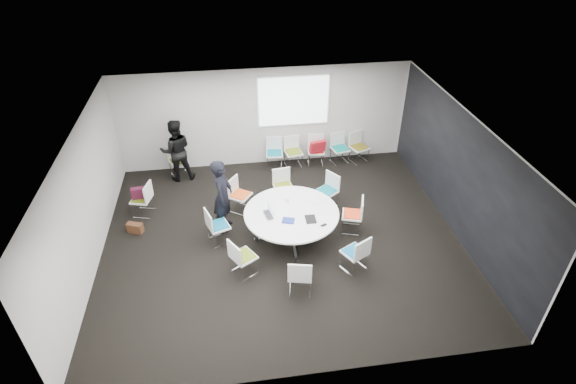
{
  "coord_description": "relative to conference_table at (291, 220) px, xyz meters",
  "views": [
    {
      "loc": [
        -1.0,
        -7.83,
        6.71
      ],
      "look_at": [
        0.2,
        0.4,
        1.0
      ],
      "focal_mm": 28.0,
      "sensor_mm": 36.0,
      "label": 1
    }
  ],
  "objects": [
    {
      "name": "chair_ring_a",
      "position": [
        1.44,
        0.08,
        -0.25
      ],
      "size": [
        0.56,
        0.57,
        0.88
      ],
      "rotation": [
        0.0,
        0.0,
        1.27
      ],
      "color": "silver",
      "rests_on": "ground"
    },
    {
      "name": "chair_back_a",
      "position": [
        -0.0,
        3.17,
        -0.25
      ],
      "size": [
        0.5,
        0.49,
        0.88
      ],
      "rotation": [
        0.0,
        0.0,
        3.04
      ],
      "color": "silver",
      "rests_on": "ground"
    },
    {
      "name": "chair_ring_d",
      "position": [
        -1.08,
        1.24,
        -0.25
      ],
      "size": [
        0.63,
        0.63,
        0.88
      ],
      "rotation": [
        0.0,
        0.0,
        4.1
      ],
      "color": "silver",
      "rests_on": "ground"
    },
    {
      "name": "chair_back_b",
      "position": [
        0.54,
        3.16,
        -0.25
      ],
      "size": [
        0.52,
        0.51,
        0.88
      ],
      "rotation": [
        0.0,
        0.0,
        3.28
      ],
      "color": "silver",
      "rests_on": "ground"
    },
    {
      "name": "tablet_folio",
      "position": [
        -0.11,
        -0.3,
        0.22
      ],
      "size": [
        0.31,
        0.27,
        0.03
      ],
      "primitive_type": "cube",
      "rotation": [
        0.0,
        0.0,
        -0.3
      ],
      "color": "navy",
      "rests_on": "conference_table"
    },
    {
      "name": "person_back",
      "position": [
        -2.65,
        2.96,
        0.34
      ],
      "size": [
        0.92,
        0.76,
        1.74
      ],
      "primitive_type": "imported",
      "rotation": [
        0.0,
        0.0,
        3.27
      ],
      "color": "black",
      "rests_on": "ground"
    },
    {
      "name": "chair_back_e",
      "position": [
        2.46,
        3.16,
        -0.25
      ],
      "size": [
        0.6,
        0.59,
        0.88
      ],
      "rotation": [
        0.0,
        0.0,
        3.53
      ],
      "color": "silver",
      "rests_on": "ground"
    },
    {
      "name": "chair_ring_f",
      "position": [
        -1.15,
        -0.97,
        -0.25
      ],
      "size": [
        0.62,
        0.63,
        0.88
      ],
      "rotation": [
        0.0,
        0.0,
        5.27
      ],
      "color": "silver",
      "rests_on": "ground"
    },
    {
      "name": "phone",
      "position": [
        0.61,
        -0.55,
        0.21
      ],
      "size": [
        0.16,
        0.12,
        0.01
      ],
      "primitive_type": "cube",
      "rotation": [
        0.0,
        0.0,
        0.43
      ],
      "color": "black",
      "rests_on": "conference_table"
    },
    {
      "name": "red_jacket",
      "position": [
        1.19,
        2.93,
        0.17
      ],
      "size": [
        0.46,
        0.25,
        0.36
      ],
      "primitive_type": "cube",
      "rotation": [
        0.17,
        0.0,
        0.22
      ],
      "color": "#AA151E",
      "rests_on": "chair_back_c"
    },
    {
      "name": "chair_spare_left",
      "position": [
        -3.43,
        1.42,
        -0.25
      ],
      "size": [
        0.55,
        0.56,
        0.88
      ],
      "rotation": [
        0.0,
        0.0,
        1.31
      ],
      "color": "silver",
      "rests_on": "ground"
    },
    {
      "name": "brown_bag",
      "position": [
        -3.57,
        0.73,
        -0.41
      ],
      "size": [
        0.39,
        0.27,
        0.24
      ],
      "primitive_type": "cube",
      "rotation": [
        0.0,
        0.0,
        -0.35
      ],
      "color": "#492917",
      "rests_on": "ground"
    },
    {
      "name": "chair_ring_g",
      "position": [
        -0.08,
        -1.63,
        -0.25
      ],
      "size": [
        0.55,
        0.54,
        0.88
      ],
      "rotation": [
        0.0,
        0.0,
        6.06
      ],
      "color": "silver",
      "rests_on": "ground"
    },
    {
      "name": "laptop",
      "position": [
        -0.47,
        -0.03,
        0.22
      ],
      "size": [
        0.3,
        0.39,
        0.03
      ],
      "primitive_type": "imported",
      "rotation": [
        0.0,
        0.0,
        1.78
      ],
      "color": "#333338",
      "rests_on": "conference_table"
    },
    {
      "name": "chair_person_back",
      "position": [
        -2.66,
        3.12,
        -0.25
      ],
      "size": [
        0.6,
        0.59,
        0.88
      ],
      "rotation": [
        0.0,
        0.0,
        3.53
      ],
      "color": "silver",
      "rests_on": "ground"
    },
    {
      "name": "chair_back_d",
      "position": [
        1.9,
        3.17,
        -0.25
      ],
      "size": [
        0.55,
        0.54,
        0.88
      ],
      "rotation": [
        0.0,
        0.0,
        3.37
      ],
      "color": "silver",
      "rests_on": "ground"
    },
    {
      "name": "papers_front",
      "position": [
        0.6,
        -0.04,
        0.21
      ],
      "size": [
        0.35,
        0.29,
        0.0
      ],
      "primitive_type": "cube",
      "rotation": [
        0.0,
        0.0,
        0.28
      ],
      "color": "silver",
      "rests_on": "conference_table"
    },
    {
      "name": "room_shell",
      "position": [
        -0.12,
        0.0,
        0.87
      ],
      "size": [
        8.08,
        7.08,
        2.88
      ],
      "color": "black",
      "rests_on": "ground"
    },
    {
      "name": "chair_ring_e",
      "position": [
        -1.64,
        0.11,
        -0.25
      ],
      "size": [
        0.58,
        0.59,
        0.88
      ],
      "rotation": [
        0.0,
        0.0,
        5.06
      ],
      "color": "silver",
      "rests_on": "ground"
    },
    {
      "name": "chair_ring_c",
      "position": [
        0.02,
        1.45,
        -0.25
      ],
      "size": [
        0.52,
        0.51,
        0.88
      ],
      "rotation": [
        0.0,
        0.0,
        3.28
      ],
      "color": "silver",
      "rests_on": "ground"
    },
    {
      "name": "projection_screen",
      "position": [
        0.58,
        3.46,
        1.32
      ],
      "size": [
        1.9,
        0.03,
        1.35
      ],
      "primitive_type": "cube",
      "color": "white",
      "rests_on": "room_shell"
    },
    {
      "name": "conference_table",
      "position": [
        0.0,
        0.0,
        0.0
      ],
      "size": [
        2.11,
        2.11,
        0.73
      ],
      "color": "silver",
      "rests_on": "ground"
    },
    {
      "name": "notebook_black",
      "position": [
        0.37,
        -0.32,
        0.21
      ],
      "size": [
        0.22,
        0.3,
        0.02
      ],
      "primitive_type": "cube",
      "rotation": [
        0.0,
        0.0,
        -0.01
      ],
      "color": "black",
      "rests_on": "conference_table"
    },
    {
      "name": "laptop_lid",
      "position": [
        -0.48,
        0.13,
        0.33
      ],
      "size": [
        0.06,
        0.3,
        0.22
      ],
      "primitive_type": "cube",
      "rotation": [
        0.0,
        0.0,
        1.73
      ],
      "color": "silver",
      "rests_on": "conference_table"
    },
    {
      "name": "chair_ring_h",
      "position": [
        1.15,
        -1.18,
        -0.25
      ],
      "size": [
        0.62,
        0.61,
        0.88
      ],
      "rotation": [
        0.0,
        0.0,
        6.79
      ],
      "color": "silver",
      "rests_on": "ground"
    },
    {
      "name": "chair_ring_b",
      "position": [
        1.06,
        1.11,
        -0.25
      ],
      "size": [
        0.63,
        0.63,
        0.88
      ],
      "rotation": [
        0.0,
        0.0,
        2.18
      ],
      "color": "silver",
      "rests_on": "ground"
    },
    {
      "name": "papers_right",
      "position": [
        0.66,
        0.28,
        0.21
      ],
      "size": [
        0.37,
        0.34,
        0.0
      ],
      "primitive_type": "cube",
      "rotation": [
        0.0,
        0.0,
        0.6
      ],
      "color": "silver",
      "rests_on": "conference_table"
    },
    {
      "name": "cup",
      "position": [
        -0.04,
        0.42,
        0.25
      ],
      "size": [
        0.08,
        0.08,
        0.09
      ],
      "primitive_type": "cylinder",
      "color": "white",
      "rests_on": "conference_table"
    },
    {
      "name": "maroon_bag",
      "position": [
        -3.45,
        1.43,
        0.09
      ],
      "size": [
        0.41,
        0.16,
        0.28
      ],
      "primitive_type": "cube",
      "rotation": [
        0.0,
        0.0,
        0.05
      ],
      "color": "#481326",
      "rests_on": "chair_spare_left"
    },
    {
      "name": "person_main",
      "position": [
        -1.48,
        0.61,
        0.38
      ],
      "size": [
        0.57,
        0.74,
        1.81
      ],
      "primitive_type": "imported",
      "rotation": [
        0.0,
        0.0,
        1.34
      ],
      "color": "black",
      "rests_on": "ground"
    },
    {
      "name": "chair_back_c",
      "position": [
        1.19,
        3.15,
        -0.25
      ],
      "size": [
        0.5,
        0.49,
        0.88
      ],
      "rotation": [
        0.0,
        0.0,
        3.05
      ],
      "color": "silver",
      "rests_on": "ground"
    }
  ]
}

